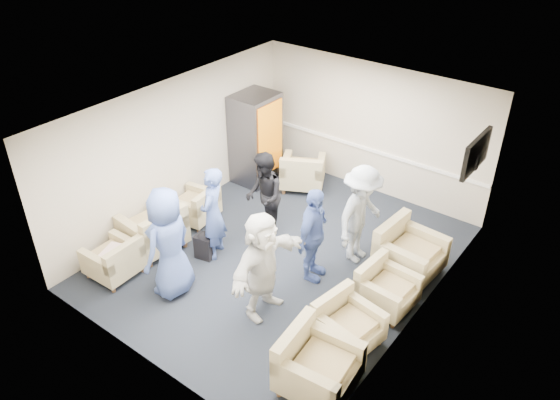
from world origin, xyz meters
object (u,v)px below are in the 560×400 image
Objects in this scene: armchair_left_near at (115,261)px; person_mid_right at (313,235)px; armchair_right_far at (407,253)px; person_back_left at (264,196)px; armchair_right_midnear at (346,325)px; armchair_left_far at (196,207)px; person_front_left at (169,243)px; armchair_right_near at (315,366)px; armchair_corner at (303,174)px; person_mid_left at (213,214)px; person_front_right at (263,265)px; armchair_left_mid at (155,232)px; vending_machine at (256,138)px; armchair_right_midfar at (384,289)px; person_back_right at (361,215)px.

armchair_left_near is 0.48× the size of person_mid_right.
person_back_left is at bearing 107.13° from armchair_right_far.
armchair_right_midnear is 1.97m from armchair_right_far.
person_front_left is at bearing 26.27° from armchair_left_far.
armchair_right_midnear is at bearing -0.05° from armchair_right_near.
armchair_corner is at bearing 147.07° from person_back_left.
person_mid_left reaches higher than armchair_left_far.
person_front_right is (2.55, -1.15, 0.57)m from armchair_left_far.
armchair_left_mid is 0.53× the size of vending_machine.
armchair_right_midfar is 0.49× the size of person_mid_left.
armchair_right_midnear is 2.97m from person_mid_left.
person_front_left is 1.11m from person_mid_left.
armchair_right_midfar is 0.82× the size of armchair_right_far.
armchair_right_far reaches higher than armchair_left_near.
person_mid_right is at bearing 29.66° from armchair_right_near.
armchair_right_midfar is 0.50× the size of person_back_left.
armchair_left_mid is 0.58× the size of person_front_right.
person_front_left reaches higher than person_mid_left.
armchair_left_near is 3.89m from armchair_right_near.
armchair_right_near is (3.89, 0.11, 0.06)m from armchair_left_near.
person_front_left is at bearing -71.18° from vending_machine.
armchair_left_far is at bearing 106.13° from person_back_right.
armchair_right_midnear is 0.49× the size of person_front_left.
person_front_right is at bearing 46.36° from person_mid_left.
person_back_left reaches higher than armchair_right_midnear.
armchair_corner is 0.61× the size of vending_machine.
armchair_right_midnear is 1.47m from person_front_right.
person_front_right reaches higher than armchair_right_far.
vending_machine is at bearing -167.51° from person_front_left.
armchair_right_far is at bearing 10.47° from armchair_right_midnear.
armchair_right_far is 0.54× the size of person_front_left.
armchair_left_mid is 3.60m from person_back_right.
armchair_corner is at bearing 15.17° from vending_machine.
person_mid_left is at bearing 68.90° from person_front_right.
armchair_right_far reaches higher than armchair_left_mid.
armchair_left_far is 2.75m from person_mid_right.
armchair_left_mid is at bearing 123.59° from person_back_right.
person_front_left is at bearing -17.02° from person_mid_left.
person_front_left reaches higher than armchair_left_mid.
person_mid_left is (0.90, 1.43, 0.54)m from armchair_left_near.
armchair_right_near is at bearing -160.49° from person_back_right.
armchair_left_mid is 4.35m from armchair_right_far.
person_back_left is at bearing 100.25° from armchair_left_far.
person_front_left is 1.07× the size of person_front_right.
person_front_left reaches higher than armchair_right_midfar.
person_front_left reaches higher than person_back_right.
person_front_left is 3.17m from person_back_right.
person_front_right reaches higher than armchair_right_midnear.
armchair_right_far is at bearing 126.74° from armchair_left_near.
person_mid_right is at bearing 81.51° from armchair_left_far.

